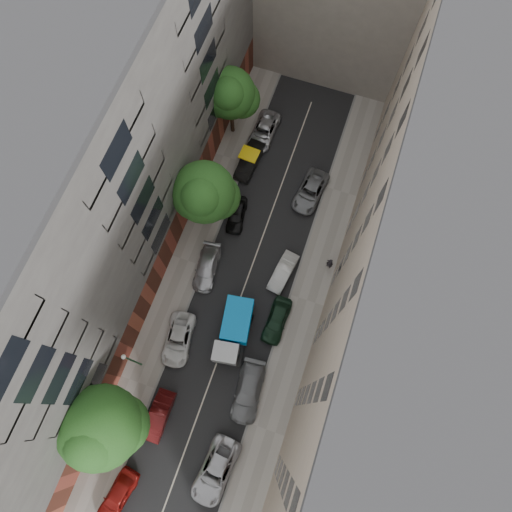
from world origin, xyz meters
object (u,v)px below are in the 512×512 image
at_px(car_left_0, 117,496).
at_px(car_left_2, 178,339).
at_px(car_left_4, 237,215).
at_px(car_left_3, 207,268).
at_px(tarp_truck, 234,330).
at_px(pedestrian, 330,263).
at_px(car_left_6, 264,131).
at_px(car_right_0, 216,471).
at_px(car_right_1, 248,392).
at_px(lamp_post, 130,360).
at_px(tree_mid, 205,195).
at_px(car_right_4, 310,191).
at_px(car_left_1, 159,416).
at_px(car_right_3, 283,272).
at_px(car_left_5, 249,161).
at_px(tree_far, 231,96).
at_px(tree_near, 101,429).
at_px(car_right_2, 277,320).

bearing_deg(car_left_0, car_left_2, 99.68).
bearing_deg(car_left_4, car_left_3, -105.93).
bearing_deg(tarp_truck, pedestrian, 45.69).
distance_m(car_left_6, car_right_0, 30.23).
bearing_deg(car_right_1, car_left_2, 157.55).
bearing_deg(lamp_post, pedestrian, 47.14).
xyz_separation_m(car_left_0, tree_mid, (-1.34, 23.11, 5.08)).
relative_size(car_left_0, car_right_4, 0.85).
bearing_deg(tree_mid, car_left_1, -83.10).
bearing_deg(car_left_3, car_right_0, -73.25).
relative_size(car_left_1, car_left_6, 0.86).
distance_m(car_left_4, car_left_6, 9.21).
xyz_separation_m(tree_mid, lamp_post, (-0.96, -13.71, -2.13)).
xyz_separation_m(car_right_1, car_right_3, (-0.44, 10.40, -0.10)).
height_order(car_left_5, pedestrian, pedestrian).
distance_m(tarp_truck, car_left_5, 16.19).
relative_size(tree_mid, tree_far, 1.07).
bearing_deg(car_right_1, pedestrian, 69.85).
xyz_separation_m(car_left_4, lamp_post, (-2.95, -15.00, 3.01)).
xyz_separation_m(car_left_2, car_right_3, (6.40, 8.35, -0.01)).
bearing_deg(tarp_truck, car_right_1, -66.15).
relative_size(car_left_5, tree_mid, 0.52).
relative_size(car_left_1, car_left_3, 0.90).
bearing_deg(pedestrian, tree_mid, 18.38).
distance_m(car_left_0, pedestrian, 24.63).
height_order(car_right_4, tree_far, tree_far).
height_order(car_left_0, car_left_6, car_left_0).
distance_m(car_left_3, tree_near, 15.20).
relative_size(tarp_truck, car_right_2, 1.35).
relative_size(car_left_0, car_right_3, 1.05).
distance_m(car_left_2, car_left_6, 21.36).
distance_m(car_left_3, car_right_2, 7.60).
relative_size(car_left_1, car_left_2, 0.87).
bearing_deg(car_right_0, tree_mid, 116.80).
xyz_separation_m(car_right_2, tree_near, (-8.80, -11.85, 4.90)).
bearing_deg(car_left_4, car_left_0, -99.83).
bearing_deg(car_left_6, car_left_1, -87.34).
bearing_deg(pedestrian, tree_far, -18.00).
bearing_deg(lamp_post, tree_far, 91.10).
height_order(car_left_6, car_right_4, car_right_4).
xyz_separation_m(car_right_1, pedestrian, (3.16, 12.35, 0.26)).
xyz_separation_m(car_left_1, car_right_3, (5.60, 14.37, -0.03)).
height_order(car_right_2, pedestrian, pedestrian).
bearing_deg(lamp_post, car_right_1, 5.05).
distance_m(car_left_5, car_right_2, 15.39).
relative_size(car_left_5, car_right_3, 1.14).
relative_size(car_right_0, tree_far, 0.65).
bearing_deg(car_left_2, car_right_4, 60.10).
bearing_deg(car_left_3, car_right_4, 50.75).
bearing_deg(tree_mid, car_right_1, -57.95).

